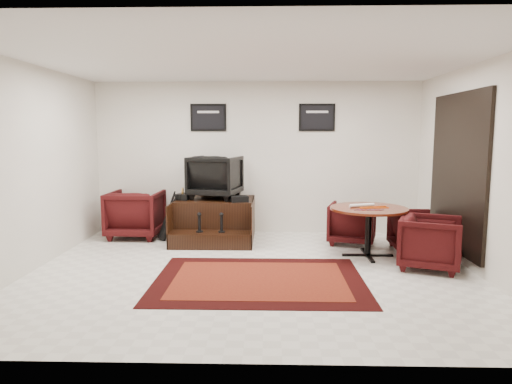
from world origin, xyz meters
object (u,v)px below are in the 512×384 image
table_chair_window (414,229)px  table_chair_corner (431,240)px  meeting_table (369,213)px  table_chair_back (352,221)px  armchair_side (136,212)px  shine_chair (215,175)px  shine_podium (215,221)px

table_chair_window → table_chair_corner: 0.98m
meeting_table → table_chair_back: table_chair_back is taller
table_chair_back → table_chair_corner: size_ratio=0.95×
armchair_side → table_chair_window: 4.79m
table_chair_window → table_chair_corner: (-0.09, -0.98, 0.05)m
shine_chair → meeting_table: bearing=166.4°
shine_podium → meeting_table: 2.71m
table_chair_back → table_chair_window: (0.91, -0.44, -0.03)m
shine_podium → table_chair_corner: size_ratio=1.75×
table_chair_corner → shine_chair: bearing=81.9°
shine_chair → table_chair_back: bearing=-177.3°
shine_podium → table_chair_window: shine_podium is taller
shine_podium → table_chair_corner: bearing=-28.1°
shine_chair → table_chair_back: (2.37, -0.43, -0.75)m
shine_chair → table_chair_back: size_ratio=1.11×
table_chair_back → armchair_side: bearing=11.1°
shine_podium → table_chair_back: (2.37, -0.28, 0.06)m
shine_podium → table_chair_corner: table_chair_corner is taller
table_chair_window → armchair_side: bearing=81.5°
armchair_side → table_chair_window: armchair_side is taller
table_chair_back → table_chair_window: table_chair_back is taller
shine_podium → shine_chair: 0.82m
shine_chair → meeting_table: size_ratio=0.74×
shine_chair → table_chair_corner: size_ratio=1.05×
armchair_side → shine_chair: bearing=-176.8°
shine_podium → meeting_table: size_ratio=1.23×
table_chair_window → table_chair_corner: table_chair_corner is taller
table_chair_back → table_chair_corner: (0.82, -1.42, 0.02)m
shine_podium → meeting_table: meeting_table is taller
armchair_side → table_chair_window: bearing=171.5°
armchair_side → table_chair_back: bearing=175.6°
shine_chair → table_chair_back: 2.52m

